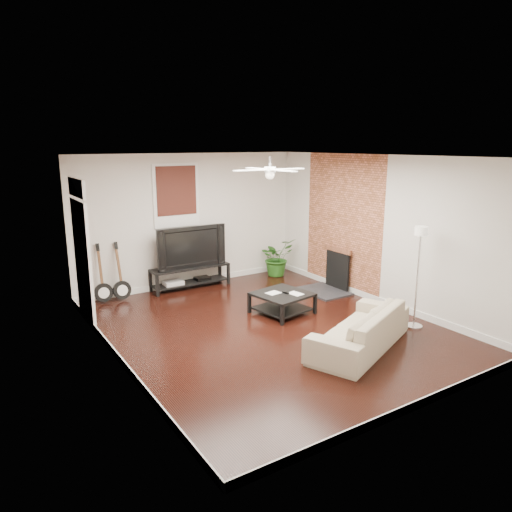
{
  "coord_description": "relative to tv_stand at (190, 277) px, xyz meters",
  "views": [
    {
      "loc": [
        -4.18,
        -6.16,
        3.0
      ],
      "look_at": [
        0.0,
        0.4,
        1.15
      ],
      "focal_mm": 33.42,
      "sensor_mm": 36.0,
      "label": 1
    }
  ],
  "objects": [
    {
      "name": "brick_accent",
      "position": [
        2.62,
        -1.78,
        1.16
      ],
      "size": [
        0.02,
        2.2,
        2.8
      ],
      "primitive_type": "cube",
      "color": "brown",
      "rests_on": "floor"
    },
    {
      "name": "sofa",
      "position": [
        0.85,
        -4.15,
        0.07
      ],
      "size": [
        2.25,
        1.57,
        0.61
      ],
      "primitive_type": "imported",
      "rotation": [
        0.0,
        0.0,
        3.54
      ],
      "color": "tan",
      "rests_on": "floor"
    },
    {
      "name": "ceiling_fan",
      "position": [
        0.13,
        -2.78,
        2.36
      ],
      "size": [
        1.24,
        1.24,
        0.32
      ],
      "primitive_type": null,
      "color": "white",
      "rests_on": "ceiling"
    },
    {
      "name": "tv_stand",
      "position": [
        0.0,
        0.0,
        0.0
      ],
      "size": [
        1.68,
        0.45,
        0.47
      ],
      "primitive_type": "cube",
      "color": "black",
      "rests_on": "floor"
    },
    {
      "name": "guitar_right",
      "position": [
        -1.48,
        -0.06,
        0.34
      ],
      "size": [
        0.38,
        0.28,
        1.16
      ],
      "primitive_type": null,
      "rotation": [
        0.0,
        0.0,
        0.07
      ],
      "color": "black",
      "rests_on": "floor"
    },
    {
      "name": "door_left",
      "position": [
        -2.33,
        -0.88,
        1.01
      ],
      "size": [
        0.08,
        1.0,
        2.5
      ],
      "primitive_type": "cube",
      "color": "white",
      "rests_on": "wall_left"
    },
    {
      "name": "guitar_left",
      "position": [
        -1.83,
        -0.03,
        0.34
      ],
      "size": [
        0.37,
        0.27,
        1.16
      ],
      "primitive_type": null,
      "rotation": [
        0.0,
        0.0,
        -0.03
      ],
      "color": "black",
      "rests_on": "floor"
    },
    {
      "name": "coffee_table",
      "position": [
        0.73,
        -2.32,
        -0.05
      ],
      "size": [
        1.03,
        1.03,
        0.37
      ],
      "primitive_type": "cube",
      "rotation": [
        0.0,
        0.0,
        0.17
      ],
      "color": "black",
      "rests_on": "floor"
    },
    {
      "name": "room",
      "position": [
        0.13,
        -2.78,
        1.16
      ],
      "size": [
        5.01,
        6.01,
        2.81
      ],
      "color": "black",
      "rests_on": "ground"
    },
    {
      "name": "floor_lamp",
      "position": [
        2.2,
        -4.05,
        0.62
      ],
      "size": [
        0.37,
        0.37,
        1.71
      ],
      "primitive_type": null,
      "rotation": [
        0.0,
        0.0,
        0.4
      ],
      "color": "silver",
      "rests_on": "floor"
    },
    {
      "name": "window_back",
      "position": [
        -0.17,
        0.19,
        1.71
      ],
      "size": [
        1.0,
        0.06,
        1.3
      ],
      "primitive_type": "cube",
      "color": "#36120E",
      "rests_on": "wall_back"
    },
    {
      "name": "potted_plant",
      "position": [
        2.1,
        -0.18,
        0.2
      ],
      "size": [
        0.85,
        0.76,
        0.86
      ],
      "primitive_type": "imported",
      "rotation": [
        0.0,
        0.0,
        0.12
      ],
      "color": "#245D1A",
      "rests_on": "floor"
    },
    {
      "name": "tv",
      "position": [
        0.0,
        0.02,
        0.67
      ],
      "size": [
        1.51,
        0.2,
        0.87
      ],
      "primitive_type": "imported",
      "color": "black",
      "rests_on": "tv_stand"
    },
    {
      "name": "fireplace",
      "position": [
        2.33,
        -1.78,
        0.22
      ],
      "size": [
        0.8,
        1.1,
        0.92
      ],
      "primitive_type": "cube",
      "color": "black",
      "rests_on": "floor"
    }
  ]
}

